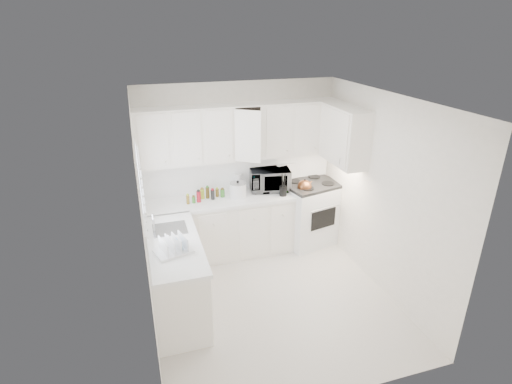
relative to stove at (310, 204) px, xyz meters
name	(u,v)px	position (x,y,z in m)	size (l,w,h in m)	color
floor	(272,299)	(-1.09, -1.30, -0.66)	(3.20, 3.20, 0.00)	silver
ceiling	(275,100)	(-1.09, -1.30, 1.94)	(3.20, 3.20, 0.00)	white
wall_back	(239,167)	(-1.09, 0.30, 0.64)	(3.00, 3.00, 0.00)	white
wall_front	(336,288)	(-1.09, -2.90, 0.64)	(3.00, 3.00, 0.00)	white
wall_left	(144,227)	(-2.59, -1.30, 0.64)	(3.20, 3.20, 0.00)	white
wall_right	(383,195)	(0.41, -1.30, 0.64)	(3.20, 3.20, 0.00)	white
window_blinds	(142,194)	(-2.57, -0.95, 0.89)	(0.06, 0.96, 1.06)	white
lower_cabinets_back	(220,228)	(-1.48, 0.00, -0.21)	(2.22, 0.60, 0.90)	white
lower_cabinets_left	(175,278)	(-2.29, -1.10, -0.21)	(0.60, 1.60, 0.90)	white
countertop_back	(219,200)	(-1.48, -0.01, 0.26)	(2.24, 0.64, 0.05)	white
countertop_left	(173,244)	(-2.28, -1.10, 0.26)	(0.64, 1.62, 0.05)	white
backsplash_back	(239,172)	(-1.09, 0.29, 0.56)	(2.98, 0.02, 0.55)	white
backsplash_left	(145,225)	(-2.58, -1.10, 0.56)	(0.02, 1.60, 0.55)	white
upper_cabinets_back	(241,158)	(-1.09, 0.14, 0.84)	(3.00, 0.33, 0.80)	white
upper_cabinets_right	(342,162)	(0.24, -0.48, 0.84)	(0.33, 0.90, 0.80)	white
sink	(169,220)	(-2.28, -0.75, 0.41)	(0.42, 0.38, 0.30)	gray
stove	(310,204)	(0.00, 0.00, 0.00)	(0.86, 0.70, 1.32)	white
tea_kettle	(305,186)	(-0.18, -0.16, 0.40)	(0.27, 0.23, 0.25)	brown
frying_pan	(317,182)	(0.18, 0.16, 0.31)	(0.27, 0.46, 0.04)	black
microwave	(270,177)	(-0.65, 0.12, 0.50)	(0.61, 0.34, 0.41)	gray
rice_cooker	(238,189)	(-1.19, 0.00, 0.42)	(0.25, 0.25, 0.25)	white
paper_towel	(238,182)	(-1.13, 0.22, 0.42)	(0.12, 0.12, 0.27)	white
utensil_crock	(283,184)	(-0.53, -0.17, 0.47)	(0.12, 0.12, 0.36)	black
dish_rack	(173,244)	(-2.30, -1.33, 0.40)	(0.40, 0.30, 0.22)	white
spice_left_0	(187,195)	(-1.94, 0.12, 0.35)	(0.06, 0.06, 0.13)	olive
spice_left_1	(193,197)	(-1.87, 0.03, 0.35)	(0.06, 0.06, 0.13)	#387E2A
spice_left_2	(197,194)	(-1.79, 0.12, 0.35)	(0.06, 0.06, 0.13)	#AE1726
spice_left_3	(203,196)	(-1.72, 0.03, 0.35)	(0.06, 0.06, 0.13)	#C1E235
spice_left_4	(207,193)	(-1.64, 0.12, 0.35)	(0.06, 0.06, 0.13)	#534217
spice_left_5	(213,194)	(-1.57, 0.03, 0.35)	(0.06, 0.06, 0.13)	black
spice_left_6	(217,192)	(-1.49, 0.12, 0.35)	(0.06, 0.06, 0.13)	olive
spice_left_7	(223,193)	(-1.42, 0.03, 0.35)	(0.06, 0.06, 0.13)	#387E2A
sauce_right_0	(277,182)	(-0.51, 0.16, 0.38)	(0.06, 0.06, 0.19)	#AE1726
sauce_right_1	(282,183)	(-0.46, 0.10, 0.38)	(0.06, 0.06, 0.19)	#C1E235
sauce_right_2	(283,181)	(-0.40, 0.16, 0.38)	(0.06, 0.06, 0.19)	#534217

